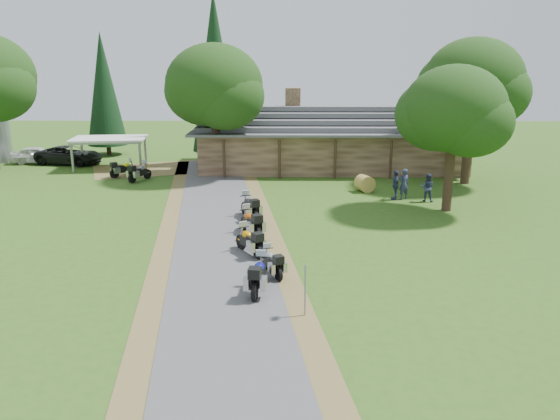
{
  "coord_description": "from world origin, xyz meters",
  "views": [
    {
      "loc": [
        2.44,
        -19.31,
        8.14
      ],
      "look_at": [
        2.19,
        4.84,
        1.6
      ],
      "focal_mm": 35.0,
      "sensor_mm": 36.0,
      "label": 1
    }
  ],
  "objects_px": {
    "motorcycle_row_d": "(251,221)",
    "hay_bale": "(365,183)",
    "motorcycle_row_b": "(272,261)",
    "car_dark_suv": "(69,151)",
    "motorcycle_row_c": "(249,240)",
    "motorcycle_row_e": "(249,206)",
    "lodge": "(330,137)",
    "motorcycle_carport_a": "(124,168)",
    "motorcycle_row_a": "(259,274)",
    "motorcycle_carport_b": "(140,171)",
    "carport": "(110,153)",
    "car_white_sedan": "(37,153)"
  },
  "relations": [
    {
      "from": "motorcycle_row_d",
      "to": "hay_bale",
      "type": "relative_size",
      "value": 1.94
    },
    {
      "from": "motorcycle_row_b",
      "to": "car_dark_suv",
      "type": "bearing_deg",
      "value": 11.59
    },
    {
      "from": "motorcycle_row_c",
      "to": "motorcycle_row_e",
      "type": "relative_size",
      "value": 0.95
    },
    {
      "from": "lodge",
      "to": "motorcycle_row_d",
      "type": "height_order",
      "value": "lodge"
    },
    {
      "from": "motorcycle_carport_a",
      "to": "motorcycle_row_c",
      "type": "bearing_deg",
      "value": -99.37
    },
    {
      "from": "motorcycle_row_a",
      "to": "motorcycle_carport_b",
      "type": "xyz_separation_m",
      "value": [
        -9.38,
        19.34,
        -0.0
      ]
    },
    {
      "from": "carport",
      "to": "motorcycle_carport_a",
      "type": "xyz_separation_m",
      "value": [
        2.03,
        -3.42,
        -0.56
      ]
    },
    {
      "from": "lodge",
      "to": "car_white_sedan",
      "type": "xyz_separation_m",
      "value": [
        -24.24,
        1.51,
        -1.56
      ]
    },
    {
      "from": "car_dark_suv",
      "to": "motorcycle_row_e",
      "type": "relative_size",
      "value": 2.86
    },
    {
      "from": "car_white_sedan",
      "to": "motorcycle_row_b",
      "type": "distance_m",
      "value": 31.8
    },
    {
      "from": "lodge",
      "to": "carport",
      "type": "xyz_separation_m",
      "value": [
        -17.46,
        -0.61,
        -1.23
      ]
    },
    {
      "from": "motorcycle_carport_a",
      "to": "motorcycle_carport_b",
      "type": "bearing_deg",
      "value": -83.01
    },
    {
      "from": "lodge",
      "to": "car_dark_suv",
      "type": "xyz_separation_m",
      "value": [
        -21.44,
        1.15,
        -1.32
      ]
    },
    {
      "from": "carport",
      "to": "motorcycle_carport_b",
      "type": "height_order",
      "value": "carport"
    },
    {
      "from": "carport",
      "to": "car_dark_suv",
      "type": "xyz_separation_m",
      "value": [
        -3.97,
        1.76,
        -0.09
      ]
    },
    {
      "from": "car_white_sedan",
      "to": "hay_bale",
      "type": "distance_m",
      "value": 27.74
    },
    {
      "from": "car_white_sedan",
      "to": "motorcycle_row_a",
      "type": "bearing_deg",
      "value": -152.58
    },
    {
      "from": "motorcycle_carport_a",
      "to": "motorcycle_carport_b",
      "type": "height_order",
      "value": "motorcycle_carport_b"
    },
    {
      "from": "motorcycle_row_a",
      "to": "car_dark_suv",
      "type": "bearing_deg",
      "value": 39.78
    },
    {
      "from": "motorcycle_row_d",
      "to": "motorcycle_carport_a",
      "type": "relative_size",
      "value": 1.08
    },
    {
      "from": "motorcycle_carport_b",
      "to": "motorcycle_row_d",
      "type": "bearing_deg",
      "value": -119.33
    },
    {
      "from": "motorcycle_row_a",
      "to": "motorcycle_row_e",
      "type": "height_order",
      "value": "motorcycle_row_e"
    },
    {
      "from": "motorcycle_row_e",
      "to": "motorcycle_carport_b",
      "type": "bearing_deg",
      "value": 17.51
    },
    {
      "from": "motorcycle_row_a",
      "to": "motorcycle_row_d",
      "type": "distance_m",
      "value": 6.75
    },
    {
      "from": "car_dark_suv",
      "to": "motorcycle_carport_b",
      "type": "relative_size",
      "value": 2.9
    },
    {
      "from": "lodge",
      "to": "motorcycle_row_e",
      "type": "bearing_deg",
      "value": -110.07
    },
    {
      "from": "carport",
      "to": "car_dark_suv",
      "type": "relative_size",
      "value": 0.95
    },
    {
      "from": "carport",
      "to": "motorcycle_row_d",
      "type": "distance_m",
      "value": 21.28
    },
    {
      "from": "motorcycle_row_e",
      "to": "motorcycle_row_b",
      "type": "bearing_deg",
      "value": 166.26
    },
    {
      "from": "car_white_sedan",
      "to": "motorcycle_row_e",
      "type": "bearing_deg",
      "value": -140.92
    },
    {
      "from": "motorcycle_row_c",
      "to": "motorcycle_row_d",
      "type": "xyz_separation_m",
      "value": [
        -0.09,
        2.66,
        0.05
      ]
    },
    {
      "from": "motorcycle_row_e",
      "to": "motorcycle_carport_a",
      "type": "bearing_deg",
      "value": 18.47
    },
    {
      "from": "lodge",
      "to": "motorcycle_row_c",
      "type": "bearing_deg",
      "value": -103.97
    },
    {
      "from": "motorcycle_row_b",
      "to": "motorcycle_row_d",
      "type": "distance_m",
      "value": 5.2
    },
    {
      "from": "motorcycle_carport_a",
      "to": "motorcycle_carport_b",
      "type": "xyz_separation_m",
      "value": [
        1.52,
        -1.36,
        0.03
      ]
    },
    {
      "from": "carport",
      "to": "motorcycle_carport_a",
      "type": "height_order",
      "value": "carport"
    },
    {
      "from": "motorcycle_carport_b",
      "to": "hay_bale",
      "type": "height_order",
      "value": "motorcycle_carport_b"
    },
    {
      "from": "carport",
      "to": "car_white_sedan",
      "type": "height_order",
      "value": "carport"
    },
    {
      "from": "motorcycle_row_c",
      "to": "motorcycle_row_b",
      "type": "bearing_deg",
      "value": 171.29
    },
    {
      "from": "motorcycle_row_a",
      "to": "motorcycle_row_b",
      "type": "xyz_separation_m",
      "value": [
        0.44,
        1.65,
        -0.12
      ]
    },
    {
      "from": "lodge",
      "to": "motorcycle_row_e",
      "type": "height_order",
      "value": "lodge"
    },
    {
      "from": "motorcycle_carport_b",
      "to": "motorcycle_row_e",
      "type": "bearing_deg",
      "value": -112.7
    },
    {
      "from": "lodge",
      "to": "motorcycle_row_b",
      "type": "relative_size",
      "value": 12.6
    },
    {
      "from": "lodge",
      "to": "motorcycle_row_e",
      "type": "distance_m",
      "value": 16.11
    },
    {
      "from": "car_white_sedan",
      "to": "motorcycle_carport_b",
      "type": "height_order",
      "value": "car_white_sedan"
    },
    {
      "from": "car_white_sedan",
      "to": "car_dark_suv",
      "type": "relative_size",
      "value": 0.9
    },
    {
      "from": "car_dark_suv",
      "to": "motorcycle_row_a",
      "type": "xyz_separation_m",
      "value": [
        16.9,
        -25.89,
        -0.43
      ]
    },
    {
      "from": "carport",
      "to": "hay_bale",
      "type": "xyz_separation_m",
      "value": [
        19.06,
        -7.97,
        -0.68
      ]
    },
    {
      "from": "car_dark_suv",
      "to": "motorcycle_row_e",
      "type": "xyz_separation_m",
      "value": [
        15.94,
        -16.19,
        -0.42
      ]
    },
    {
      "from": "motorcycle_carport_a",
      "to": "carport",
      "type": "bearing_deg",
      "value": 79.61
    }
  ]
}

